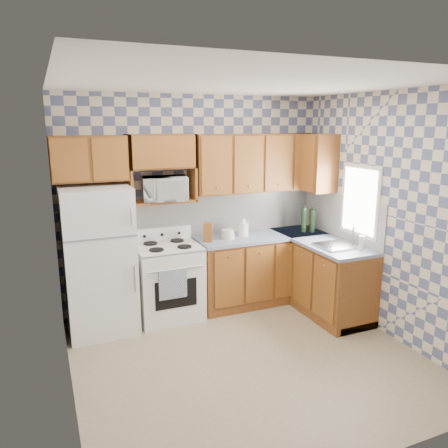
{
  "coord_description": "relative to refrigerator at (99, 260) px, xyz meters",
  "views": [
    {
      "loc": [
        -1.81,
        -3.64,
        2.36
      ],
      "look_at": [
        0.05,
        0.75,
        1.25
      ],
      "focal_mm": 35.0,
      "sensor_mm": 36.0,
      "label": 1
    }
  ],
  "objects": [
    {
      "name": "floor",
      "position": [
        1.27,
        -1.25,
        -0.84
      ],
      "size": [
        3.4,
        3.4,
        0.0
      ],
      "primitive_type": "plane",
      "color": "#877759",
      "rests_on": "ground"
    },
    {
      "name": "upper_cabinets_right",
      "position": [
        2.81,
        0.0,
        1.01
      ],
      "size": [
        0.33,
        0.7,
        0.74
      ],
      "primitive_type": "cube",
      "color": "#60310D",
      "rests_on": "right_wall"
    },
    {
      "name": "knife_block",
      "position": [
        1.32,
        0.01,
        0.2
      ],
      "size": [
        0.14,
        0.14,
        0.23
      ],
      "primitive_type": "cube",
      "rotation": [
        0.0,
        0.0,
        -0.41
      ],
      "color": "brown",
      "rests_on": "countertop_back"
    },
    {
      "name": "upper_cabinets_fridge",
      "position": [
        -0.02,
        0.19,
        1.13
      ],
      "size": [
        0.82,
        0.33,
        0.5
      ],
      "primitive_type": "cube",
      "color": "#60310D",
      "rests_on": "back_wall"
    },
    {
      "name": "upper_cabinets_back",
      "position": [
        2.1,
        0.19,
        1.01
      ],
      "size": [
        1.75,
        0.33,
        0.74
      ],
      "primitive_type": "cube",
      "color": "#60310D",
      "rests_on": "back_wall"
    },
    {
      "name": "dish_towel_left",
      "position": [
        0.68,
        -0.32,
        -0.29
      ],
      "size": [
        0.17,
        0.02,
        0.35
      ],
      "primitive_type": "cube",
      "color": "navy",
      "rests_on": "stove_body"
    },
    {
      "name": "stove_body",
      "position": [
        0.8,
        0.03,
        -0.39
      ],
      "size": [
        0.76,
        0.65,
        0.9
      ],
      "primitive_type": "cube",
      "color": "white",
      "rests_on": "floor"
    },
    {
      "name": "microwave",
      "position": [
        0.82,
        0.12,
        0.75
      ],
      "size": [
        0.57,
        0.43,
        0.29
      ],
      "primitive_type": "imported",
      "rotation": [
        0.0,
        0.0,
        -0.16
      ],
      "color": "white",
      "rests_on": "microwave_shelf"
    },
    {
      "name": "cooktop",
      "position": [
        0.8,
        0.03,
        0.07
      ],
      "size": [
        0.76,
        0.65,
        0.02
      ],
      "primitive_type": "cube",
      "color": "silver",
      "rests_on": "stove_body"
    },
    {
      "name": "food_containers",
      "position": [
        1.6,
        0.04,
        0.14
      ],
      "size": [
        0.17,
        0.17,
        0.12
      ],
      "primitive_type": null,
      "color": "beige",
      "rests_on": "countertop_back"
    },
    {
      "name": "countertop_back",
      "position": [
        2.1,
        0.05,
        0.06
      ],
      "size": [
        1.77,
        0.63,
        0.04
      ],
      "primitive_type": "cube",
      "color": "gray",
      "rests_on": "base_cabinets_back"
    },
    {
      "name": "microwave_shelf",
      "position": [
        0.8,
        0.19,
        0.6
      ],
      "size": [
        0.8,
        0.33,
        0.03
      ],
      "primitive_type": "cube",
      "color": "#60310D",
      "rests_on": "back_wall"
    },
    {
      "name": "refrigerator",
      "position": [
        0.0,
        0.0,
        0.0
      ],
      "size": [
        0.75,
        0.7,
        1.68
      ],
      "primitive_type": "cube",
      "color": "white",
      "rests_on": "floor"
    },
    {
      "name": "backsplash_back",
      "position": [
        1.68,
        0.34,
        0.36
      ],
      "size": [
        2.6,
        0.02,
        0.56
      ],
      "primitive_type": "cube",
      "color": "white",
      "rests_on": "back_wall"
    },
    {
      "name": "soap_bottle",
      "position": [
        2.82,
        -1.04,
        0.17
      ],
      "size": [
        0.06,
        0.06,
        0.17
      ],
      "primitive_type": "cylinder",
      "color": "beige",
      "rests_on": "countertop_right"
    },
    {
      "name": "sink",
      "position": [
        2.67,
        -0.8,
        0.09
      ],
      "size": [
        0.48,
        0.4,
        0.03
      ],
      "primitive_type": "cube",
      "color": "#B7B7BC",
      "rests_on": "countertop_right"
    },
    {
      "name": "bottle_0",
      "position": [
        2.69,
        -0.03,
        0.25
      ],
      "size": [
        0.07,
        0.07,
        0.33
      ],
      "primitive_type": "cylinder",
      "color": "black",
      "rests_on": "countertop_back"
    },
    {
      "name": "backsplash_right",
      "position": [
        2.96,
        -0.45,
        0.36
      ],
      "size": [
        0.02,
        1.6,
        0.56
      ],
      "primitive_type": "cube",
      "color": "white",
      "rests_on": "right_wall"
    },
    {
      "name": "electric_kettle",
      "position": [
        1.84,
        0.09,
        0.17
      ],
      "size": [
        0.14,
        0.14,
        0.18
      ],
      "primitive_type": "cylinder",
      "color": "white",
      "rests_on": "countertop_back"
    },
    {
      "name": "bottle_2",
      "position": [
        2.84,
        0.01,
        0.22
      ],
      "size": [
        0.07,
        0.07,
        0.29
      ],
      "primitive_type": "cylinder",
      "color": "#4D350F",
      "rests_on": "countertop_back"
    },
    {
      "name": "back_wall",
      "position": [
        1.27,
        0.35,
        0.51
      ],
      "size": [
        3.4,
        0.02,
        2.7
      ],
      "primitive_type": "cube",
      "color": "slate",
      "rests_on": "ground"
    },
    {
      "name": "base_cabinets_right",
      "position": [
        2.67,
        -0.45,
        -0.4
      ],
      "size": [
        0.6,
        1.6,
        0.88
      ],
      "primitive_type": "cube",
      "color": "#60310D",
      "rests_on": "floor"
    },
    {
      "name": "base_cabinets_back",
      "position": [
        2.1,
        0.05,
        -0.4
      ],
      "size": [
        1.75,
        0.6,
        0.88
      ],
      "primitive_type": "cube",
      "color": "#60310D",
      "rests_on": "floor"
    },
    {
      "name": "countertop_right",
      "position": [
        2.67,
        -0.45,
        0.06
      ],
      "size": [
        0.63,
        1.6,
        0.04
      ],
      "primitive_type": "cube",
      "color": "gray",
      "rests_on": "base_cabinets_right"
    },
    {
      "name": "bottle_1",
      "position": [
        2.79,
        -0.09,
        0.24
      ],
      "size": [
        0.07,
        0.07,
        0.31
      ],
      "primitive_type": "cylinder",
      "color": "black",
      "rests_on": "countertop_back"
    },
    {
      "name": "backguard",
      "position": [
        0.8,
        0.3,
        0.16
      ],
      "size": [
        0.76,
        0.08,
        0.17
      ],
      "primitive_type": "cube",
      "color": "white",
      "rests_on": "cooktop"
    },
    {
      "name": "window",
      "position": [
        2.96,
        -0.8,
        0.61
      ],
      "size": [
        0.02,
        0.66,
        0.86
      ],
      "primitive_type": "cube",
      "color": "silver",
      "rests_on": "right_wall"
    },
    {
      "name": "right_wall",
      "position": [
        2.97,
        -1.25,
        0.51
      ],
      "size": [
        0.02,
        3.2,
        2.7
      ],
      "primitive_type": "cube",
      "color": "slate",
      "rests_on": "ground"
    },
    {
      "name": "dish_towel_right",
      "position": [
        0.85,
        -0.32,
        -0.29
      ],
      "size": [
        0.17,
        0.02,
        0.35
      ],
      "primitive_type": "cube",
      "color": "navy",
      "rests_on": "stove_body"
    }
  ]
}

